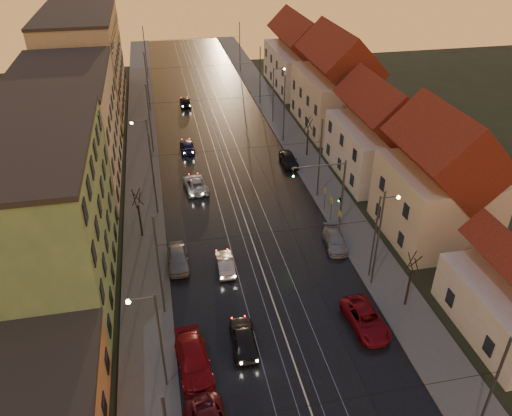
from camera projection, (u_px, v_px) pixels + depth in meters
ground at (303, 388)px, 33.04m from camera, size 160.00×160.00×0.00m
road at (219, 144)px, 66.40m from camera, size 16.00×120.00×0.04m
sidewalk_left at (142, 150)px, 64.65m from camera, size 4.00×120.00×0.15m
sidewalk_right at (291, 137)px, 68.08m from camera, size 4.00×120.00×0.15m
tram_rail_0 at (202, 145)px, 66.00m from camera, size 0.06×120.00×0.03m
tram_rail_1 at (213, 144)px, 66.25m from camera, size 0.06×120.00×0.03m
tram_rail_2 at (224, 143)px, 66.51m from camera, size 0.06×120.00×0.03m
tram_rail_3 at (235, 142)px, 66.76m from camera, size 0.06×120.00×0.03m
apartment_left_1 at (37, 222)px, 38.31m from camera, size 10.00×18.00×13.00m
apartment_left_2 at (68, 129)px, 55.25m from camera, size 10.00×20.00×12.00m
apartment_left_3 at (85, 62)px, 74.75m from camera, size 10.00×24.00×14.00m
house_right_1 at (438, 184)px, 45.61m from camera, size 8.67×10.20×10.80m
house_right_2 at (379, 136)px, 56.88m from camera, size 9.18×12.24×9.20m
house_right_3 at (336, 86)px, 68.79m from camera, size 9.18×14.28×11.50m
house_right_4 at (300, 58)px, 84.20m from camera, size 9.18×16.32×10.00m
catenary_pole_r_0 at (489, 396)px, 27.15m from camera, size 0.16×0.16×9.00m
catenary_pole_l_1 at (159, 268)px, 36.71m from camera, size 0.16×0.16×9.00m
catenary_pole_r_1 at (378, 240)px, 39.66m from camera, size 0.16×0.16×9.00m
catenary_pole_l_2 at (153, 175)px, 49.22m from camera, size 0.16×0.16×9.00m
catenary_pole_r_2 at (320, 159)px, 52.18m from camera, size 0.16×0.16×9.00m
catenary_pole_l_3 at (150, 119)px, 61.74m from camera, size 0.16×0.16×9.00m
catenary_pole_r_3 at (284, 109)px, 64.69m from camera, size 0.16×0.16×9.00m
catenary_pole_l_4 at (147, 83)px, 74.25m from camera, size 0.16×0.16×9.00m
catenary_pole_r_4 at (260, 76)px, 77.21m from camera, size 0.16×0.16×9.00m
catenary_pole_l_5 at (145, 52)px, 89.27m from camera, size 0.16×0.16×9.00m
catenary_pole_r_5 at (240, 47)px, 92.22m from camera, size 0.16×0.16×9.00m
street_lamp_0 at (155, 334)px, 30.58m from camera, size 1.75×0.32×8.00m
street_lamp_1 at (379, 229)px, 40.38m from camera, size 1.75×0.32×8.00m
street_lamp_2 at (146, 147)px, 53.94m from camera, size 1.75×0.32×8.00m
street_lamp_3 at (275, 89)px, 70.42m from camera, size 1.75×0.32×8.00m
traffic_light_mast at (333, 186)px, 47.01m from camera, size 5.30×0.32×7.20m
bare_tree_0 at (139, 215)px, 46.67m from camera, size 1.09×1.09×5.11m
bare_tree_1 at (410, 281)px, 38.49m from camera, size 1.09×1.09×5.11m
bare_tree_2 at (308, 138)px, 61.89m from camera, size 1.09×1.09×5.11m
driving_car_0 at (244, 338)px, 35.80m from camera, size 2.03×4.54×1.52m
driving_car_1 at (225, 263)px, 43.36m from camera, size 1.46×3.97×1.30m
driving_car_2 at (195, 184)px, 55.49m from camera, size 2.76×5.13×1.37m
driving_car_3 at (187, 146)px, 64.20m from camera, size 1.75×4.30×1.25m
driving_car_4 at (185, 102)px, 78.36m from camera, size 1.65×4.04×1.37m
parked_left_2 at (193, 361)px, 34.01m from camera, size 2.60×5.48×1.54m
parked_left_3 at (178, 258)px, 43.83m from camera, size 1.81×4.47×1.52m
parked_right_0 at (366, 319)px, 37.48m from camera, size 2.69×5.25×1.42m
parked_right_1 at (335, 240)px, 46.37m from camera, size 2.37×4.60×1.28m
parked_right_2 at (289, 159)px, 60.68m from camera, size 1.77×4.38×1.49m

